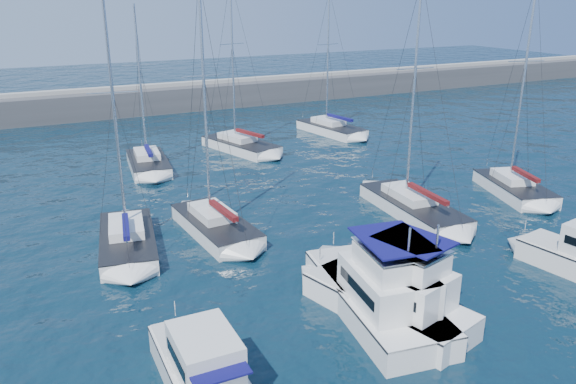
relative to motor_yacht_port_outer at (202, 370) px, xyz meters
name	(u,v)px	position (x,y,z in m)	size (l,w,h in m)	color
ground	(401,292)	(11.29, 2.73, -0.94)	(220.00, 220.00, 0.00)	black
breakwater	(151,103)	(11.29, 54.73, 0.11)	(160.00, 6.00, 4.45)	#424244
motor_yacht_port_outer	(202,370)	(0.00, 0.00, 0.00)	(2.61, 6.33, 3.20)	silver
motor_yacht_port_inner	(379,294)	(8.97, 1.45, 0.19)	(5.00, 9.86, 4.69)	silver
motor_yacht_stbd_inner	(394,298)	(9.36, 0.85, 0.19)	(5.16, 8.58, 4.69)	silver
sailboat_mid_a	(128,241)	(0.06, 14.02, -0.42)	(4.35, 8.30, 14.47)	silver
sailboat_mid_b	(215,225)	(5.44, 13.94, -0.41)	(3.62, 8.00, 15.47)	silver
sailboat_mid_d	(413,206)	(18.55, 11.07, -0.43)	(3.87, 9.36, 15.46)	silver
sailboat_mid_e	(514,187)	(27.80, 10.85, -0.40)	(5.14, 7.82, 15.55)	silver
sailboat_back_a	(148,163)	(4.91, 29.48, -0.42)	(3.88, 7.67, 13.81)	silver
sailboat_back_b	(241,145)	(14.25, 31.60, -0.41)	(5.47, 9.03, 15.87)	silver
sailboat_back_c	(331,129)	(25.62, 33.86, -0.42)	(4.42, 8.78, 14.86)	silver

